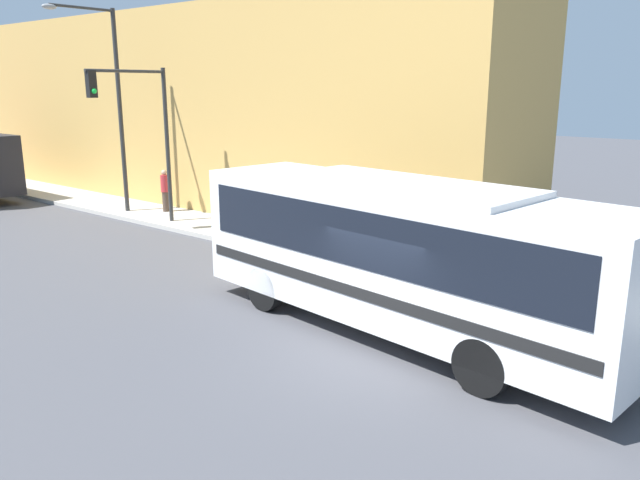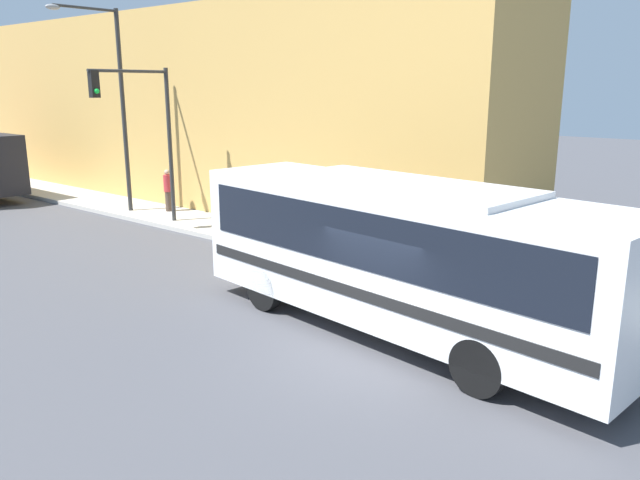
{
  "view_description": "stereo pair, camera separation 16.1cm",
  "coord_description": "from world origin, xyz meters",
  "views": [
    {
      "loc": [
        -9.76,
        -6.61,
        5.36
      ],
      "look_at": [
        2.4,
        3.21,
        1.47
      ],
      "focal_mm": 35.0,
      "sensor_mm": 36.0,
      "label": 1
    },
    {
      "loc": [
        -9.65,
        -6.74,
        5.36
      ],
      "look_at": [
        2.4,
        3.21,
        1.47
      ],
      "focal_mm": 35.0,
      "sensor_mm": 36.0,
      "label": 2
    }
  ],
  "objects": [
    {
      "name": "ground_plane",
      "position": [
        0.0,
        0.0,
        0.0
      ],
      "size": [
        120.0,
        120.0,
        0.0
      ],
      "primitive_type": "plane",
      "color": "#47474C"
    },
    {
      "name": "sidewalk",
      "position": [
        5.83,
        20.0,
        0.08
      ],
      "size": [
        2.67,
        70.0,
        0.17
      ],
      "color": "#B7B2A8",
      "rests_on": "ground_plane"
    },
    {
      "name": "building_facade",
      "position": [
        10.17,
        16.49,
        4.28
      ],
      "size": [
        6.0,
        30.97,
        8.56
      ],
      "color": "tan",
      "rests_on": "ground_plane"
    },
    {
      "name": "city_bus",
      "position": [
        1.4,
        0.22,
        1.97
      ],
      "size": [
        3.8,
        10.53,
        3.39
      ],
      "rotation": [
        0.0,
        0.0,
        -0.12
      ],
      "color": "white",
      "rests_on": "ground_plane"
    },
    {
      "name": "fire_hydrant",
      "position": [
        5.1,
        5.38,
        0.53
      ],
      "size": [
        0.27,
        0.37,
        0.72
      ],
      "color": "gold",
      "rests_on": "sidewalk"
    },
    {
      "name": "traffic_light_pole",
      "position": [
        4.19,
        13.04,
        4.13
      ],
      "size": [
        3.28,
        0.35,
        5.83
      ],
      "color": "#2D2D2D",
      "rests_on": "sidewalk"
    },
    {
      "name": "parking_meter",
      "position": [
        5.1,
        9.48,
        0.99
      ],
      "size": [
        0.14,
        0.14,
        1.2
      ],
      "color": "#2D2D2D",
      "rests_on": "sidewalk"
    },
    {
      "name": "street_lamp",
      "position": [
        4.97,
        16.15,
        4.99
      ],
      "size": [
        3.0,
        0.28,
        8.15
      ],
      "color": "#2D2D2D",
      "rests_on": "sidewalk"
    },
    {
      "name": "pedestrian_near_corner",
      "position": [
        5.63,
        8.73,
        1.08
      ],
      "size": [
        0.34,
        0.34,
        1.77
      ],
      "color": "#47382D",
      "rests_on": "sidewalk"
    },
    {
      "name": "pedestrian_mid_block",
      "position": [
        6.3,
        14.75,
        1.07
      ],
      "size": [
        0.34,
        0.34,
        1.77
      ],
      "color": "#47382D",
      "rests_on": "sidewalk"
    }
  ]
}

